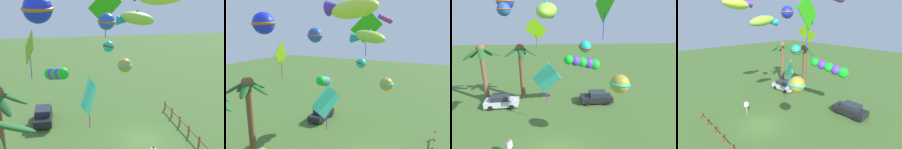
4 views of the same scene
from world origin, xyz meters
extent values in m
plane|color=#476B2D|center=(0.00, 0.00, 0.00)|extent=(120.00, 120.00, 0.00)
cylinder|color=brown|center=(-4.18, 10.94, 3.37)|extent=(0.59, 0.59, 6.74)
ellipsoid|color=#1E5623|center=(-5.02, 10.38, 6.38)|extent=(2.13, 1.70, 1.24)
ellipsoid|color=#1E5623|center=(-3.91, 10.02, 6.29)|extent=(1.19, 2.15, 1.41)
ellipsoid|color=#236028|center=(-8.27, 9.30, 6.45)|extent=(1.47, 2.45, 1.38)
cube|color=brown|center=(-1.91, -4.41, 0.47)|extent=(0.12, 0.12, 0.95)
cube|color=brown|center=(0.08, -4.41, 0.47)|extent=(0.12, 0.12, 0.95)
cube|color=brown|center=(2.07, -4.41, 0.47)|extent=(0.12, 0.12, 0.95)
cube|color=brown|center=(4.06, -4.41, 0.47)|extent=(0.12, 0.12, 0.95)
cube|color=brown|center=(6.05, -4.41, 0.47)|extent=(0.12, 0.12, 0.95)
cube|color=brown|center=(0.08, -4.41, 0.66)|extent=(12.04, 0.09, 0.11)
cube|color=black|center=(5.16, 8.96, 0.60)|extent=(3.91, 1.72, 0.70)
cube|color=#282D38|center=(5.31, 8.96, 1.23)|extent=(2.03, 1.50, 0.56)
cylinder|color=black|center=(3.96, 8.17, 0.30)|extent=(0.60, 0.18, 0.60)
cylinder|color=black|center=(3.95, 9.74, 0.30)|extent=(0.60, 0.18, 0.60)
cylinder|color=black|center=(6.37, 8.18, 0.30)|extent=(0.60, 0.18, 0.60)
cylinder|color=black|center=(6.37, 9.75, 0.30)|extent=(0.60, 0.18, 0.60)
sphere|color=#A37556|center=(-3.65, 0.31, 1.48)|extent=(0.21, 0.21, 0.21)
cube|color=#45ECC5|center=(-0.89, 4.82, 4.88)|extent=(2.76, 1.58, 3.13)
cylinder|color=#CD1BB4|center=(-0.89, 4.82, 3.09)|extent=(0.07, 0.07, 2.04)
sphere|color=#16D927|center=(4.48, 7.89, 5.31)|extent=(1.20, 1.20, 1.20)
sphere|color=#623AE1|center=(3.72, 7.60, 5.52)|extent=(1.16, 1.16, 1.16)
sphere|color=#16D927|center=(2.96, 7.32, 5.73)|extent=(1.11, 1.11, 1.11)
sphere|color=#623AE1|center=(2.19, 7.03, 5.94)|extent=(1.06, 1.06, 1.06)
sphere|color=#16D927|center=(1.43, 6.74, 6.16)|extent=(1.01, 1.01, 1.01)
sphere|color=#19D1A2|center=(2.36, 2.70, 8.14)|extent=(0.96, 0.96, 0.96)
torus|color=#A71011|center=(2.36, 2.70, 8.14)|extent=(1.40, 1.40, 0.42)
cube|color=#2AB610|center=(3.75, 2.74, 11.59)|extent=(0.73, 3.19, 3.25)
cylinder|color=#3D37E3|center=(3.75, 2.74, 9.74)|extent=(0.07, 0.07, 2.11)
cube|color=#70B60E|center=(-1.94, 8.91, 9.11)|extent=(2.38, 0.82, 2.44)
cylinder|color=#6120A6|center=(-1.94, 8.91, 7.69)|extent=(0.05, 0.05, 1.62)
ellipsoid|color=#A0DF3C|center=(-0.57, 0.97, 10.80)|extent=(1.66, 2.89, 1.36)
cone|color=#1A97C5|center=(-0.42, 2.14, 10.61)|extent=(0.95, 1.06, 0.96)
cone|color=#1A97C5|center=(-0.57, 0.97, 11.23)|extent=(0.59, 0.59, 0.54)
sphere|color=blue|center=(-3.98, 3.91, 10.96)|extent=(1.06, 1.06, 1.06)
torus|color=#A75C25|center=(-3.98, 3.91, 10.96)|extent=(1.20, 1.19, 0.19)
sphere|color=gold|center=(4.64, 0.66, 5.72)|extent=(1.40, 1.40, 1.40)
torus|color=#1BD9BA|center=(4.64, 0.66, 5.72)|extent=(2.15, 2.15, 0.36)
sphere|color=#1A2DE7|center=(-4.74, 7.95, 11.82)|extent=(1.67, 1.67, 1.67)
torus|color=#B2620F|center=(-4.74, 7.95, 11.82)|extent=(1.88, 1.87, 0.35)
camera|label=1|loc=(-20.90, 6.73, 12.73)|focal=43.83mm
camera|label=2|loc=(-16.99, -4.27, 11.35)|focal=34.05mm
camera|label=3|loc=(-0.28, -11.32, 10.42)|focal=28.79mm
camera|label=4|loc=(15.26, -9.86, 11.03)|focal=30.38mm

